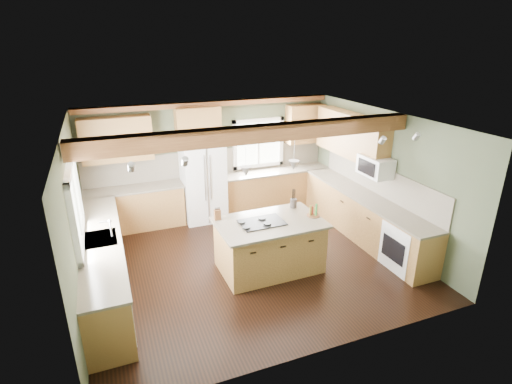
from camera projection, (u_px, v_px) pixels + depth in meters
name	position (u px, v px, depth m)	size (l,w,h in m)	color
floor	(250.00, 260.00, 7.41)	(5.60, 5.60, 0.00)	black
ceiling	(249.00, 121.00, 6.47)	(5.60, 5.60, 0.00)	silver
wall_back	(211.00, 158.00, 9.11)	(5.60, 5.60, 0.00)	#454E38
wall_left	(75.00, 221.00, 5.98)	(5.00, 5.00, 0.00)	#454E38
wall_right	(382.00, 176.00, 7.90)	(5.00, 5.00, 0.00)	#454E38
ceiling_beam	(257.00, 134.00, 6.20)	(5.55, 0.26, 0.26)	#572D18
soffit_trim	(210.00, 104.00, 8.58)	(5.55, 0.20, 0.10)	#572D18
backsplash_back	(211.00, 162.00, 9.13)	(5.58, 0.03, 0.58)	brown
backsplash_right	(379.00, 180.00, 7.97)	(0.03, 3.70, 0.58)	brown
base_cab_back_left	(136.00, 209.00, 8.55)	(2.02, 0.60, 0.88)	brown
counter_back_left	(133.00, 189.00, 8.38)	(2.06, 0.64, 0.04)	brown
base_cab_back_right	(275.00, 189.00, 9.67)	(2.62, 0.60, 0.88)	brown
counter_back_right	(276.00, 171.00, 9.51)	(2.66, 0.64, 0.04)	brown
base_cab_left	(104.00, 265.00, 6.44)	(0.60, 3.70, 0.88)	brown
counter_left	(100.00, 239.00, 6.27)	(0.64, 3.74, 0.04)	brown
base_cab_right	(363.00, 217.00, 8.15)	(0.60, 3.70, 0.88)	brown
counter_right	(365.00, 196.00, 7.99)	(0.64, 3.74, 0.04)	brown
upper_cab_back_left	(117.00, 139.00, 8.05)	(1.40, 0.35, 0.90)	brown
upper_cab_over_fridge	(198.00, 123.00, 8.55)	(0.96, 0.35, 0.70)	brown
upper_cab_right	(351.00, 135.00, 8.39)	(0.35, 2.20, 0.90)	brown
upper_cab_back_corner	(305.00, 124.00, 9.51)	(0.90, 0.35, 0.90)	brown
window_left	(74.00, 204.00, 5.94)	(0.04, 1.60, 1.05)	white
window_back	(258.00, 143.00, 9.40)	(1.10, 0.04, 1.00)	white
sink	(100.00, 239.00, 6.27)	(0.50, 0.65, 0.03)	#262628
faucet	(111.00, 229.00, 6.28)	(0.02, 0.02, 0.28)	#B2B2B7
dishwasher	(108.00, 313.00, 5.32)	(0.60, 0.60, 0.84)	white
oven	(407.00, 246.00, 7.02)	(0.60, 0.72, 0.84)	white
microwave	(375.00, 166.00, 7.69)	(0.40, 0.70, 0.38)	white
pendant_left	(246.00, 171.00, 6.34)	(0.18, 0.18, 0.16)	#B2B2B7
pendant_right	(294.00, 165.00, 6.65)	(0.18, 0.18, 0.16)	#B2B2B7
refrigerator	(203.00, 181.00, 8.82)	(0.90, 0.74, 1.80)	white
island	(269.00, 246.00, 7.01)	(1.71, 1.05, 0.88)	brown
island_top	(270.00, 223.00, 6.85)	(1.83, 1.16, 0.04)	brown
cooktop	(262.00, 222.00, 6.78)	(0.74, 0.49, 0.02)	black
knife_block	(217.00, 215.00, 6.89)	(0.11, 0.08, 0.18)	brown
utensil_crock	(293.00, 203.00, 7.38)	(0.12, 0.12, 0.16)	#3B322F
bottle_tray	(314.00, 210.00, 7.02)	(0.23, 0.23, 0.21)	brown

